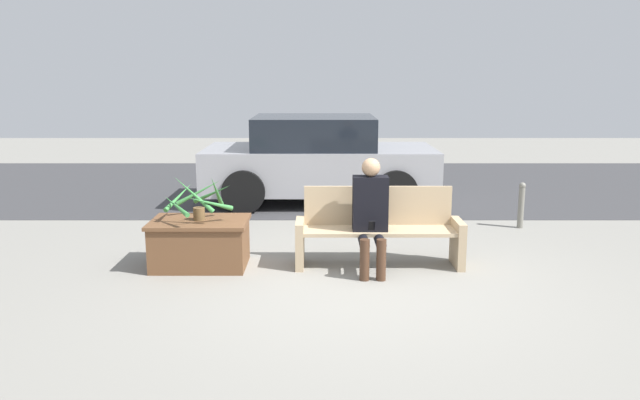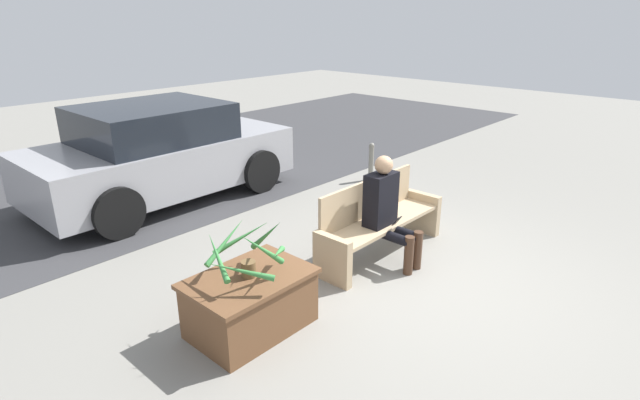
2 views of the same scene
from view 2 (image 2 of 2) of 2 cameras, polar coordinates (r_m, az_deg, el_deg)
name	(u,v)px [view 2 (image 2 of 2)]	position (r m, az deg, el deg)	size (l,w,h in m)	color
ground_plane	(415,282)	(5.50, 10.83, -9.15)	(30.00, 30.00, 0.00)	gray
road_surface	(136,171)	(9.66, -20.27, 3.13)	(20.00, 6.00, 0.01)	#38383A
bench	(378,220)	(5.88, 6.66, -2.30)	(1.87, 0.48, 0.88)	tan
person_seated	(387,207)	(5.61, 7.66, -0.79)	(0.39, 0.63, 1.24)	black
planter_box	(250,301)	(4.57, -7.96, -11.35)	(1.08, 0.74, 0.54)	brown
potted_plant	(248,252)	(4.34, -8.27, -5.92)	(0.81, 0.78, 0.54)	brown
parked_car	(159,153)	(7.92, -17.90, 5.13)	(3.83, 1.98, 1.45)	#99999E
bollard_post	(371,161)	(8.52, 5.87, 4.48)	(0.09, 0.09, 0.65)	slate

